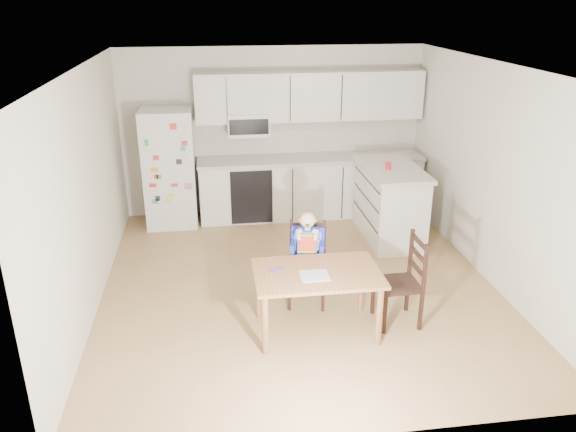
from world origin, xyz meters
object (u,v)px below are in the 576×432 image
Objects in this scene: dining_table at (317,280)px; chair_booster at (307,248)px; red_cup at (388,166)px; chair_side at (408,275)px; kitchen_island at (389,202)px; refrigerator at (170,168)px.

dining_table is 1.17× the size of chair_booster.
chair_side is at bearing -100.99° from red_cup.
red_cup reaches higher than kitchen_island.
kitchen_island is at bearing 56.80° from dining_table.
dining_table is at bearing -122.80° from red_cup.
chair_booster is (0.01, 0.61, 0.07)m from dining_table.
dining_table is 1.31× the size of chair_side.
dining_table is (-1.34, -2.08, -0.50)m from red_cup.
red_cup is (2.91, -1.07, 0.23)m from refrigerator.
chair_booster is 1.10m from chair_side.
dining_table is at bearing -88.29° from chair_side.
chair_booster reaches higher than kitchen_island.
kitchen_island is 1.47× the size of chair_side.
kitchen_island is 2.12m from chair_booster.
refrigerator is 3.53m from dining_table.
refrigerator reaches higher than dining_table.
refrigerator is at bearing 159.82° from red_cup.
chair_booster is at bearing 89.16° from dining_table.
refrigerator is at bearing 162.15° from kitchen_island.
chair_booster is at bearing -132.25° from red_cup.
chair_booster reaches higher than dining_table.
chair_side is (2.52, -3.09, -0.31)m from refrigerator.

